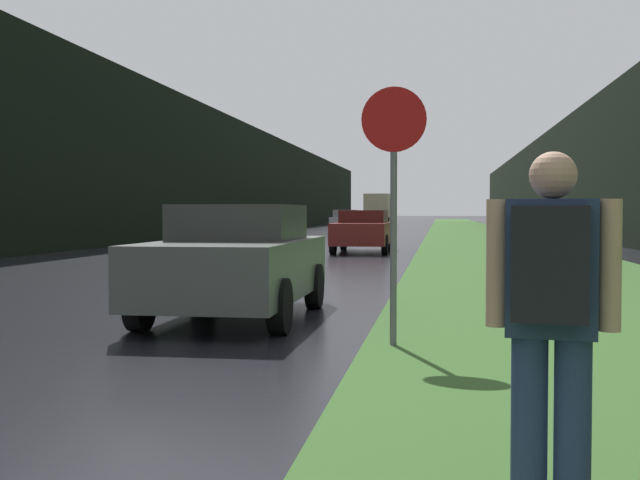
{
  "coord_description": "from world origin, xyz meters",
  "views": [
    {
      "loc": [
        4.49,
        0.32,
        1.4
      ],
      "look_at": [
        2.15,
        15.98,
        0.85
      ],
      "focal_mm": 45.0,
      "sensor_mm": 36.0,
      "label": 1
    }
  ],
  "objects_px": {
    "hitchhiker_with_backpack": "(551,312)",
    "stop_sign": "(394,188)",
    "delivery_truck": "(378,209)",
    "car_oncoming": "(346,221)",
    "car_passing_far": "(363,231)",
    "car_passing_near": "(237,261)"
  },
  "relations": [
    {
      "from": "car_passing_far",
      "to": "car_oncoming",
      "type": "distance_m",
      "value": 26.95
    },
    {
      "from": "car_passing_far",
      "to": "stop_sign",
      "type": "bearing_deg",
      "value": 96.34
    },
    {
      "from": "hitchhiker_with_backpack",
      "to": "car_oncoming",
      "type": "relative_size",
      "value": 0.4
    },
    {
      "from": "hitchhiker_with_backpack",
      "to": "delivery_truck",
      "type": "height_order",
      "value": "delivery_truck"
    },
    {
      "from": "car_passing_far",
      "to": "car_oncoming",
      "type": "height_order",
      "value": "car_oncoming"
    },
    {
      "from": "car_passing_near",
      "to": "hitchhiker_with_backpack",
      "type": "bearing_deg",
      "value": 115.25
    },
    {
      "from": "car_oncoming",
      "to": "stop_sign",
      "type": "bearing_deg",
      "value": -82.76
    },
    {
      "from": "hitchhiker_with_backpack",
      "to": "car_oncoming",
      "type": "distance_m",
      "value": 51.38
    },
    {
      "from": "hitchhiker_with_backpack",
      "to": "car_oncoming",
      "type": "bearing_deg",
      "value": 107.2
    },
    {
      "from": "delivery_truck",
      "to": "hitchhiker_with_backpack",
      "type": "bearing_deg",
      "value": -85.08
    },
    {
      "from": "stop_sign",
      "to": "hitchhiker_with_backpack",
      "type": "distance_m",
      "value": 4.83
    },
    {
      "from": "stop_sign",
      "to": "hitchhiker_with_backpack",
      "type": "relative_size",
      "value": 1.61
    },
    {
      "from": "stop_sign",
      "to": "delivery_truck",
      "type": "xyz_separation_m",
      "value": [
        -5.87,
        74.73,
        0.06
      ]
    },
    {
      "from": "car_oncoming",
      "to": "car_passing_far",
      "type": "bearing_deg",
      "value": -82.11
    },
    {
      "from": "stop_sign",
      "to": "car_passing_near",
      "type": "relative_size",
      "value": 0.65
    },
    {
      "from": "car_passing_near",
      "to": "car_passing_far",
      "type": "distance_m",
      "value": 17.58
    },
    {
      "from": "stop_sign",
      "to": "delivery_truck",
      "type": "relative_size",
      "value": 0.37
    },
    {
      "from": "delivery_truck",
      "to": "stop_sign",
      "type": "bearing_deg",
      "value": -85.51
    },
    {
      "from": "car_passing_far",
      "to": "car_passing_near",
      "type": "bearing_deg",
      "value": 90.0
    },
    {
      "from": "car_passing_far",
      "to": "delivery_truck",
      "type": "height_order",
      "value": "delivery_truck"
    },
    {
      "from": "stop_sign",
      "to": "car_passing_far",
      "type": "relative_size",
      "value": 0.56
    },
    {
      "from": "hitchhiker_with_backpack",
      "to": "stop_sign",
      "type": "bearing_deg",
      "value": 111.15
    }
  ]
}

